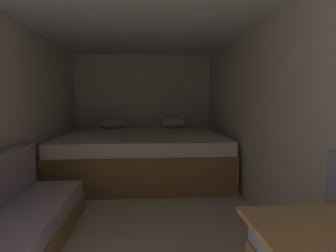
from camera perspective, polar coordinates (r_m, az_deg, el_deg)
name	(u,v)px	position (r m, az deg, el deg)	size (l,w,h in m)	color
ground_plane	(140,227)	(2.86, -5.80, -20.08)	(7.55, 7.55, 0.00)	#B2A893
wall_back	(143,109)	(5.38, -5.17, 3.48)	(2.69, 0.05, 2.07)	beige
wall_right	(276,120)	(2.86, 21.38, 1.14)	(0.05, 5.55, 2.07)	beige
ceiling_slab	(138,3)	(2.71, -6.29, 23.96)	(2.69, 5.55, 0.05)	white
bed	(143,155)	(4.42, -5.28, -5.97)	(2.47, 1.97, 0.88)	olive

